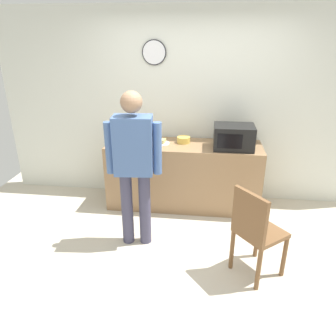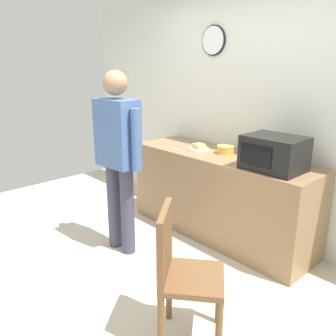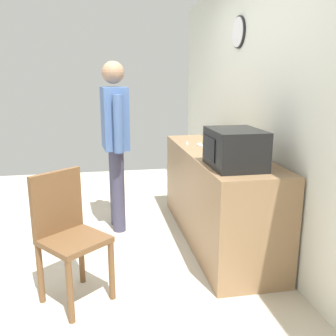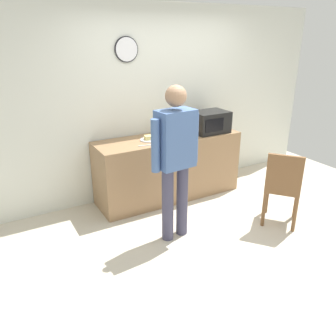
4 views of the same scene
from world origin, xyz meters
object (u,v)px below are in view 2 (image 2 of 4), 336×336
wooden_chair (181,270)px  sandwich_plate (199,148)px  fork_utensil (275,160)px  salad_bowl (225,150)px  microwave (274,153)px  spoon_utensil (177,150)px  person_standing (118,150)px

wooden_chair → sandwich_plate: bearing=129.1°
fork_utensil → salad_bowl: bearing=-163.2°
microwave → spoon_utensil: (-1.08, -0.12, -0.15)m
microwave → spoon_utensil: size_ratio=2.94×
microwave → fork_utensil: size_ratio=2.94×
sandwich_plate → person_standing: (-0.15, -0.94, 0.10)m
salad_bowl → spoon_utensil: (-0.44, -0.27, -0.04)m
salad_bowl → spoon_utensil: bearing=-148.5°
salad_bowl → fork_utensil: size_ratio=1.03×
fork_utensil → microwave: bearing=-62.4°
spoon_utensil → fork_utensil: bearing=24.2°
microwave → person_standing: (-1.09, -0.88, -0.02)m
spoon_utensil → person_standing: (-0.00, -0.76, 0.12)m
microwave → salad_bowl: bearing=167.1°
fork_utensil → spoon_utensil: 1.02m
sandwich_plate → person_standing: person_standing is taller
spoon_utensil → person_standing: size_ratio=0.10×
salad_bowl → person_standing: bearing=-113.5°
person_standing → microwave: bearing=38.9°
salad_bowl → wooden_chair: size_ratio=0.19×
sandwich_plate → spoon_utensil: (-0.15, -0.19, -0.02)m
sandwich_plate → fork_utensil: (0.78, 0.23, -0.02)m
person_standing → wooden_chair: size_ratio=1.85×
microwave → spoon_utensil: bearing=-173.5°
sandwich_plate → person_standing: 0.96m
spoon_utensil → wooden_chair: size_ratio=0.18×
spoon_utensil → sandwich_plate: bearing=51.7°
fork_utensil → wooden_chair: wooden_chair is taller
fork_utensil → spoon_utensil: (-0.93, -0.42, 0.00)m
person_standing → wooden_chair: bearing=-18.2°
salad_bowl → wooden_chair: bearing=-60.8°
spoon_utensil → person_standing: 0.77m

